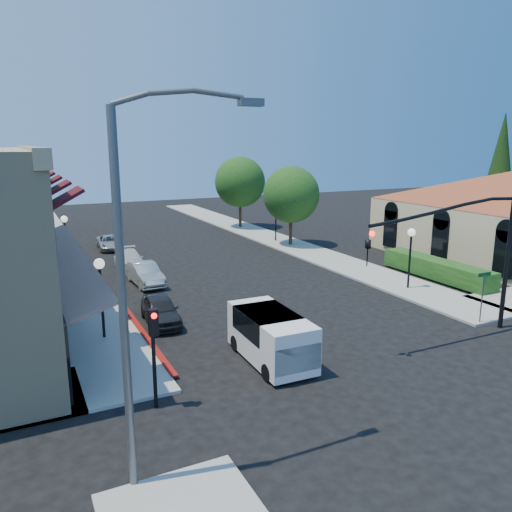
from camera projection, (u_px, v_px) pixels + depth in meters
name	position (u px, v px, depth m)	size (l,w,h in m)	color
ground	(384.00, 376.00, 18.06)	(120.00, 120.00, 0.00)	black
sidewalk_left	(58.00, 253.00, 37.91)	(3.50, 50.00, 0.12)	#9C9A8E
sidewalk_right	(262.00, 235.00, 45.44)	(3.50, 50.00, 0.12)	#9C9A8E
curb_red_strip	(142.00, 333.00, 22.09)	(0.25, 10.00, 0.06)	maroon
hedge	(436.00, 279.00, 30.97)	(1.40, 8.00, 1.10)	#164112
conifer_far	(500.00, 165.00, 44.47)	(3.20, 3.20, 11.00)	#362215
street_tree_a	(291.00, 195.00, 40.18)	(4.56, 4.56, 6.48)	#362215
street_tree_b	(240.00, 182.00, 48.86)	(4.94, 4.94, 7.02)	#362215
signal_mast_arm	(475.00, 244.00, 20.99)	(8.01, 0.39, 6.00)	black
secondary_signal	(154.00, 340.00, 15.33)	(0.28, 0.42, 3.32)	black
cobra_streetlight	(137.00, 278.00, 11.21)	(3.60, 0.25, 9.31)	#595B5E
street_name_sign	(483.00, 289.00, 22.84)	(0.80, 0.06, 2.50)	#595B5E
lamppost_left_near	(100.00, 278.00, 20.80)	(0.44, 0.44, 3.57)	black
lamppost_left_far	(65.00, 228.00, 33.05)	(0.44, 0.44, 3.57)	black
lamppost_right_near	(411.00, 243.00, 28.12)	(0.44, 0.44, 3.57)	black
lamppost_right_far	(276.00, 210.00, 42.12)	(0.44, 0.44, 3.57)	black
white_van	(271.00, 334.00, 19.01)	(2.00, 4.36, 1.91)	white
parked_car_a	(160.00, 310.00, 23.23)	(1.53, 3.79, 1.29)	black
parked_car_b	(145.00, 274.00, 29.63)	(1.38, 3.97, 1.31)	#A5A8AA
parked_car_c	(129.00, 260.00, 33.36)	(1.72, 4.22, 1.22)	silver
parked_car_d	(110.00, 242.00, 39.64)	(1.81, 3.92, 1.09)	#A3A6A8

